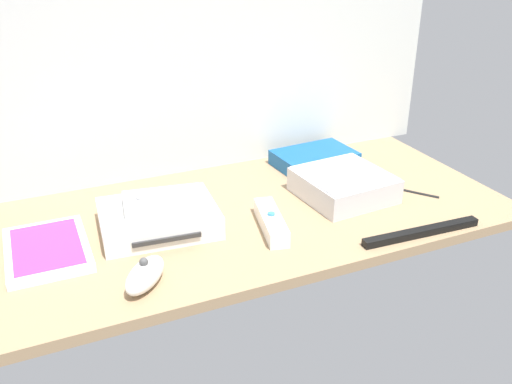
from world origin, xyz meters
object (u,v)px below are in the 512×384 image
(network_router, at_px, (314,159))
(game_console, at_px, (159,218))
(remote_wand, at_px, (271,222))
(sensor_bar, at_px, (421,232))
(game_case, at_px, (47,250))
(stylus_pen, at_px, (417,192))
(mini_computer, at_px, (344,185))
(remote_nunchuk, at_px, (145,275))
(remote_classic_pad, at_px, (163,201))

(network_router, bearing_deg, game_console, -164.31)
(remote_wand, relative_size, sensor_bar, 0.63)
(game_console, xyz_separation_m, game_case, (-0.20, -0.01, -0.01))
(remote_wand, distance_m, stylus_pen, 0.35)
(game_case, xyz_separation_m, network_router, (0.61, 0.15, 0.01))
(mini_computer, distance_m, network_router, 0.17)
(mini_computer, xyz_separation_m, remote_nunchuk, (-0.45, -0.15, -0.01))
(game_console, distance_m, remote_nunchuk, 0.18)
(remote_classic_pad, bearing_deg, remote_wand, -18.18)
(mini_computer, height_order, remote_wand, mini_computer)
(remote_wand, relative_size, remote_nunchuk, 1.46)
(sensor_bar, bearing_deg, network_router, 95.52)
(game_case, distance_m, remote_classic_pad, 0.22)
(remote_nunchuk, bearing_deg, network_router, 74.32)
(game_console, bearing_deg, mini_computer, 1.90)
(remote_wand, distance_m, remote_nunchuk, 0.27)
(stylus_pen, bearing_deg, remote_nunchuk, -171.03)
(game_case, bearing_deg, game_console, 2.15)
(network_router, relative_size, stylus_pen, 2.09)
(network_router, distance_m, remote_classic_pad, 0.43)
(game_case, bearing_deg, remote_classic_pad, 3.24)
(sensor_bar, bearing_deg, mini_computer, 105.38)
(network_router, bearing_deg, sensor_bar, -91.36)
(stylus_pen, bearing_deg, game_case, 174.74)
(sensor_bar, bearing_deg, game_case, 164.18)
(game_case, distance_m, remote_wand, 0.40)
(game_case, distance_m, sensor_bar, 0.66)
(game_case, height_order, remote_wand, remote_wand)
(mini_computer, xyz_separation_m, remote_classic_pad, (-0.37, 0.03, 0.03))
(stylus_pen, bearing_deg, game_console, 172.17)
(remote_wand, bearing_deg, stylus_pen, 14.68)
(game_case, xyz_separation_m, stylus_pen, (0.73, -0.07, -0.00))
(mini_computer, bearing_deg, sensor_bar, -77.46)
(game_case, height_order, network_router, network_router)
(game_console, xyz_separation_m, remote_wand, (0.19, -0.09, -0.01))
(game_console, xyz_separation_m, stylus_pen, (0.54, -0.07, -0.02))
(remote_wand, xyz_separation_m, remote_classic_pad, (-0.18, 0.09, 0.04))
(game_console, height_order, sensor_bar, game_console)
(game_console, xyz_separation_m, remote_classic_pad, (0.01, 0.00, 0.03))
(game_case, xyz_separation_m, remote_classic_pad, (0.21, 0.01, 0.05))
(remote_classic_pad, height_order, stylus_pen, remote_classic_pad)
(mini_computer, distance_m, game_case, 0.58)
(game_case, bearing_deg, sensor_bar, -18.25)
(mini_computer, xyz_separation_m, stylus_pen, (0.15, -0.05, -0.02))
(remote_wand, bearing_deg, sensor_bar, -16.21)
(remote_wand, distance_m, sensor_bar, 0.27)
(mini_computer, distance_m, remote_nunchuk, 0.48)
(remote_wand, height_order, remote_nunchuk, remote_nunchuk)
(remote_classic_pad, bearing_deg, remote_nunchuk, -105.96)
(sensor_bar, distance_m, stylus_pen, 0.18)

